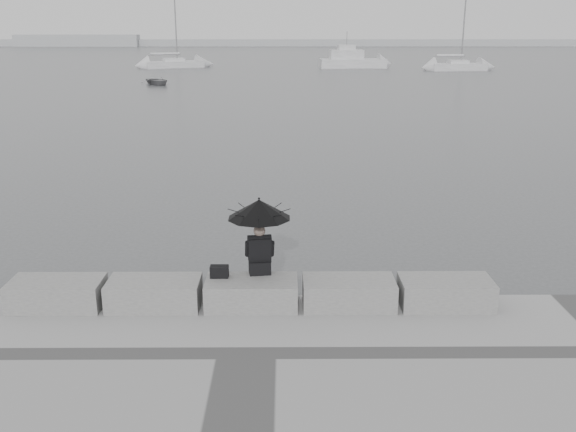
{
  "coord_description": "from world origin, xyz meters",
  "views": [
    {
      "loc": [
        0.57,
        -10.79,
        5.26
      ],
      "look_at": [
        0.66,
        3.0,
        1.13
      ],
      "focal_mm": 40.0,
      "sensor_mm": 36.0,
      "label": 1
    }
  ],
  "objects_px": {
    "sailboat_left": "(174,63)",
    "motor_cruiser": "(353,61)",
    "seated_person": "(259,219)",
    "sailboat_right": "(458,66)",
    "dinghy": "(157,81)"
  },
  "relations": [
    {
      "from": "sailboat_left",
      "to": "sailboat_right",
      "type": "relative_size",
      "value": 1.0
    },
    {
      "from": "sailboat_right",
      "to": "seated_person",
      "type": "bearing_deg",
      "value": -113.56
    },
    {
      "from": "sailboat_left",
      "to": "dinghy",
      "type": "distance_m",
      "value": 23.56
    },
    {
      "from": "sailboat_left",
      "to": "motor_cruiser",
      "type": "distance_m",
      "value": 22.42
    },
    {
      "from": "sailboat_right",
      "to": "dinghy",
      "type": "distance_m",
      "value": 36.93
    },
    {
      "from": "seated_person",
      "to": "sailboat_left",
      "type": "distance_m",
      "value": 73.14
    },
    {
      "from": "sailboat_right",
      "to": "motor_cruiser",
      "type": "bearing_deg",
      "value": 152.88
    },
    {
      "from": "sailboat_left",
      "to": "sailboat_right",
      "type": "distance_m",
      "value": 34.72
    },
    {
      "from": "seated_person",
      "to": "dinghy",
      "type": "distance_m",
      "value": 49.71
    },
    {
      "from": "motor_cruiser",
      "to": "dinghy",
      "type": "distance_m",
      "value": 30.52
    },
    {
      "from": "sailboat_right",
      "to": "sailboat_left",
      "type": "bearing_deg",
      "value": 165.52
    },
    {
      "from": "dinghy",
      "to": "sailboat_left",
      "type": "bearing_deg",
      "value": 60.13
    },
    {
      "from": "seated_person",
      "to": "motor_cruiser",
      "type": "distance_m",
      "value": 72.01
    },
    {
      "from": "seated_person",
      "to": "dinghy",
      "type": "relative_size",
      "value": 0.4
    },
    {
      "from": "seated_person",
      "to": "motor_cruiser",
      "type": "height_order",
      "value": "motor_cruiser"
    }
  ]
}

